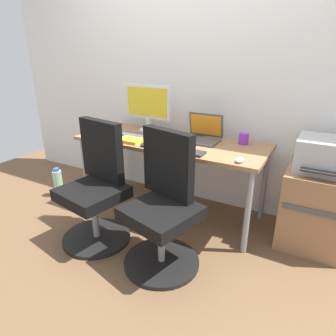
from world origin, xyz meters
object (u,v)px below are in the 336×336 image
object	(u,v)px
printer	(325,155)
coffee_mug	(244,139)
water_bottle_on_floor	(58,183)
office_chair_left	(97,189)
office_chair_right	(164,207)
open_laptop	(202,134)
desktop_monitor	(148,105)
side_cabinet	(314,207)

from	to	relation	value
printer	coffee_mug	distance (m)	0.62
printer	water_bottle_on_floor	distance (m)	2.47
office_chair_left	printer	distance (m)	1.71
office_chair_right	open_laptop	distance (m)	0.82
open_laptop	desktop_monitor	bearing A→B (deg)	173.84
office_chair_left	open_laptop	distance (m)	0.99
water_bottle_on_floor	desktop_monitor	size ratio (longest dim) A/B	0.65
water_bottle_on_floor	open_laptop	world-z (taller)	open_laptop
side_cabinet	desktop_monitor	size ratio (longest dim) A/B	1.27
office_chair_left	coffee_mug	distance (m)	1.26
office_chair_right	open_laptop	bearing A→B (deg)	93.43
office_chair_right	open_laptop	xyz separation A→B (m)	(-0.04, 0.75, 0.33)
coffee_mug	office_chair_left	bearing A→B (deg)	-137.63
printer	desktop_monitor	xyz separation A→B (m)	(-1.54, 0.07, 0.22)
printer	side_cabinet	bearing A→B (deg)	90.00
printer	open_laptop	size ratio (longest dim) A/B	1.29
office_chair_left	desktop_monitor	bearing A→B (deg)	92.39
office_chair_right	coffee_mug	size ratio (longest dim) A/B	10.22
printer	desktop_monitor	distance (m)	1.56
printer	water_bottle_on_floor	xyz separation A→B (m)	(-2.37, -0.40, -0.58)
open_laptop	office_chair_right	bearing A→B (deg)	-86.57
printer	open_laptop	bearing A→B (deg)	179.42
office_chair_left	water_bottle_on_floor	world-z (taller)	office_chair_left
desktop_monitor	open_laptop	xyz separation A→B (m)	(0.59, -0.06, -0.19)
office_chair_left	open_laptop	size ratio (longest dim) A/B	3.03
coffee_mug	desktop_monitor	bearing A→B (deg)	-179.58
side_cabinet	coffee_mug	distance (m)	0.76
office_chair_left	open_laptop	world-z (taller)	office_chair_left
office_chair_left	desktop_monitor	world-z (taller)	desktop_monitor
water_bottle_on_floor	open_laptop	distance (m)	1.60
office_chair_left	water_bottle_on_floor	distance (m)	0.96
office_chair_right	printer	distance (m)	1.21
office_chair_right	printer	size ratio (longest dim) A/B	2.35
office_chair_right	side_cabinet	size ratio (longest dim) A/B	1.54
water_bottle_on_floor	open_laptop	xyz separation A→B (m)	(1.42, 0.41, 0.61)
water_bottle_on_floor	open_laptop	size ratio (longest dim) A/B	1.00
office_chair_left	side_cabinet	world-z (taller)	office_chair_left
office_chair_left	coffee_mug	bearing A→B (deg)	42.37
printer	open_laptop	distance (m)	0.95
coffee_mug	printer	bearing A→B (deg)	-7.50
office_chair_right	desktop_monitor	world-z (taller)	desktop_monitor
office_chair_right	water_bottle_on_floor	distance (m)	1.53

